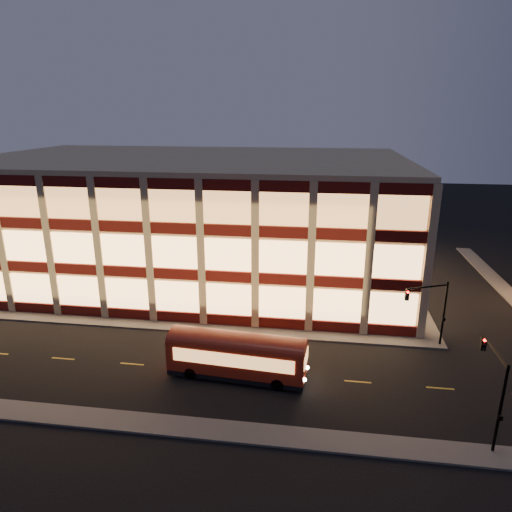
# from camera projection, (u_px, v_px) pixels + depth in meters

# --- Properties ---
(ground) EXTENTS (200.00, 200.00, 0.00)m
(ground) POSITION_uv_depth(u_px,v_px,m) (178.00, 332.00, 42.41)
(ground) COLOR black
(ground) RESTS_ON ground
(sidewalk_office_south) EXTENTS (54.00, 2.00, 0.15)m
(sidewalk_office_south) POSITION_uv_depth(u_px,v_px,m) (151.00, 324.00, 43.74)
(sidewalk_office_south) COLOR #514F4C
(sidewalk_office_south) RESTS_ON ground
(sidewalk_office_east) EXTENTS (2.00, 30.00, 0.15)m
(sidewalk_office_east) POSITION_uv_depth(u_px,v_px,m) (403.00, 280.00, 55.32)
(sidewalk_office_east) COLOR #514F4C
(sidewalk_office_east) RESTS_ON ground
(sidewalk_tower_west) EXTENTS (2.00, 30.00, 0.15)m
(sidewalk_tower_west) POSITION_uv_depth(u_px,v_px,m) (500.00, 285.00, 53.83)
(sidewalk_tower_west) COLOR #514F4C
(sidewalk_tower_west) RESTS_ON ground
(sidewalk_near) EXTENTS (100.00, 2.00, 0.15)m
(sidewalk_near) POSITION_uv_depth(u_px,v_px,m) (119.00, 421.00, 30.13)
(sidewalk_near) COLOR #514F4C
(sidewalk_near) RESTS_ON ground
(office_building) EXTENTS (50.45, 30.45, 14.50)m
(office_building) POSITION_uv_depth(u_px,v_px,m) (194.00, 216.00, 56.57)
(office_building) COLOR tan
(office_building) RESTS_ON ground
(traffic_signal_far) EXTENTS (3.79, 1.87, 6.00)m
(traffic_signal_far) POSITION_uv_depth(u_px,v_px,m) (431.00, 304.00, 38.39)
(traffic_signal_far) COLOR black
(traffic_signal_far) RESTS_ON ground
(traffic_signal_near) EXTENTS (0.32, 4.45, 6.00)m
(traffic_signal_near) POSITION_uv_depth(u_px,v_px,m) (494.00, 379.00, 27.58)
(traffic_signal_near) COLOR black
(traffic_signal_near) RESTS_ON ground
(trolley_bus) EXTENTS (10.71, 3.51, 3.57)m
(trolley_bus) POSITION_uv_depth(u_px,v_px,m) (237.00, 353.00, 34.78)
(trolley_bus) COLOR maroon
(trolley_bus) RESTS_ON ground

